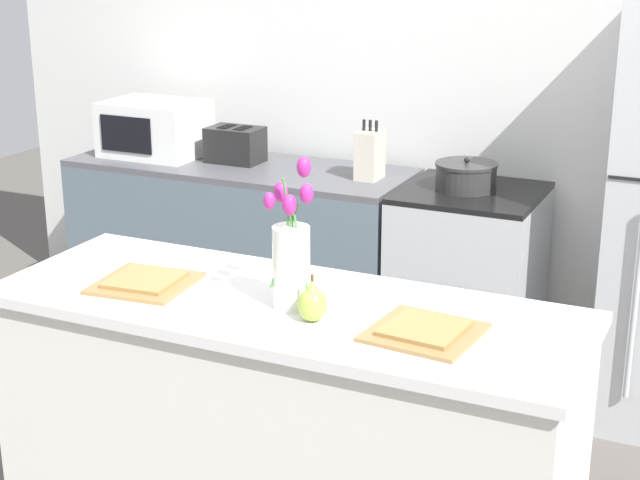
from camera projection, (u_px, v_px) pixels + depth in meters
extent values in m
cube|color=silver|center=(480.00, 72.00, 4.51)|extent=(5.20, 0.08, 2.70)
cube|color=silver|center=(286.00, 445.00, 3.06)|extent=(1.76, 0.62, 0.89)
cube|color=silver|center=(285.00, 307.00, 2.92)|extent=(1.80, 0.66, 0.03)
cube|color=slate|center=(242.00, 255.00, 4.87)|extent=(1.68, 0.60, 0.86)
cube|color=#515156|center=(239.00, 167.00, 4.73)|extent=(1.68, 0.60, 0.03)
cube|color=#B2B5B7|center=(467.00, 289.00, 4.40)|extent=(0.60, 0.60, 0.87)
cube|color=black|center=(471.00, 193.00, 4.27)|extent=(0.60, 0.60, 0.02)
cube|color=black|center=(445.00, 319.00, 4.15)|extent=(0.42, 0.01, 0.29)
cylinder|color=#B2B5B7|center=(635.00, 306.00, 3.75)|extent=(0.02, 0.02, 0.77)
cylinder|color=silver|center=(291.00, 267.00, 2.83)|extent=(0.11, 0.11, 0.25)
cylinder|color=#4C9342|center=(299.00, 244.00, 2.79)|extent=(0.06, 0.02, 0.27)
ellipsoid|color=#B22889|center=(307.00, 194.00, 2.73)|extent=(0.04, 0.04, 0.06)
cylinder|color=#4C9342|center=(294.00, 232.00, 2.81)|extent=(0.04, 0.07, 0.33)
ellipsoid|color=#B22889|center=(304.00, 167.00, 2.77)|extent=(0.04, 0.04, 0.06)
cylinder|color=#4C9342|center=(286.00, 243.00, 2.83)|extent=(0.04, 0.02, 0.26)
ellipsoid|color=#B22889|center=(282.00, 192.00, 2.79)|extent=(0.04, 0.04, 0.06)
cylinder|color=#4C9342|center=(284.00, 246.00, 2.81)|extent=(0.07, 0.06, 0.25)
ellipsoid|color=#B22889|center=(269.00, 201.00, 2.75)|extent=(0.03, 0.03, 0.05)
cylinder|color=#4C9342|center=(291.00, 250.00, 2.81)|extent=(0.02, 0.04, 0.24)
ellipsoid|color=#B22889|center=(289.00, 205.00, 2.75)|extent=(0.04, 0.04, 0.06)
ellipsoid|color=#9EBC47|center=(312.00, 305.00, 2.76)|extent=(0.09, 0.09, 0.10)
cone|color=#9EBC47|center=(312.00, 286.00, 2.74)|extent=(0.05, 0.05, 0.04)
cylinder|color=brown|center=(312.00, 278.00, 2.73)|extent=(0.01, 0.01, 0.02)
cube|color=olive|center=(145.00, 283.00, 3.05)|extent=(0.31, 0.31, 0.01)
cube|color=#A37A42|center=(145.00, 280.00, 3.04)|extent=(0.22, 0.22, 0.01)
cube|color=olive|center=(424.00, 332.00, 2.68)|extent=(0.31, 0.31, 0.01)
cube|color=#A37A42|center=(425.00, 328.00, 2.67)|extent=(0.22, 0.22, 0.01)
cube|color=black|center=(235.00, 145.00, 4.75)|extent=(0.26, 0.18, 0.17)
cube|color=black|center=(227.00, 127.00, 4.74)|extent=(0.05, 0.11, 0.01)
cube|color=black|center=(243.00, 128.00, 4.71)|extent=(0.05, 0.11, 0.01)
cube|color=black|center=(210.00, 137.00, 4.80)|extent=(0.02, 0.02, 0.02)
cylinder|color=#2D2D2D|center=(466.00, 178.00, 4.26)|extent=(0.26, 0.26, 0.10)
cylinder|color=#2D2D2D|center=(467.00, 164.00, 4.24)|extent=(0.27, 0.27, 0.01)
sphere|color=black|center=(467.00, 160.00, 4.24)|extent=(0.02, 0.02, 0.02)
cube|color=white|center=(155.00, 128.00, 4.88)|extent=(0.48, 0.36, 0.27)
cube|color=black|center=(126.00, 134.00, 4.74)|extent=(0.29, 0.01, 0.18)
cube|color=beige|center=(370.00, 155.00, 4.43)|extent=(0.10, 0.14, 0.22)
cylinder|color=black|center=(364.00, 125.00, 4.40)|extent=(0.01, 0.01, 0.05)
cylinder|color=black|center=(370.00, 126.00, 4.38)|extent=(0.01, 0.01, 0.05)
cylinder|color=black|center=(376.00, 126.00, 4.37)|extent=(0.01, 0.01, 0.05)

